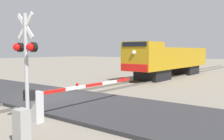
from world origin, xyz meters
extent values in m
plane|color=gray|center=(0.00, 0.00, 0.00)|extent=(160.00, 160.00, 0.00)
cube|color=#59544C|center=(-0.72, 0.00, 0.07)|extent=(0.08, 80.00, 0.15)
cube|color=#59544C|center=(0.72, 0.00, 0.07)|extent=(0.08, 80.00, 0.15)
cube|color=#2D2D30|center=(0.00, 0.00, 0.08)|extent=(36.00, 5.53, 0.16)
cube|color=black|center=(0.00, 12.09, 0.53)|extent=(2.43, 3.20, 1.05)
cube|color=black|center=(0.00, 20.26, 0.53)|extent=(2.43, 3.20, 1.05)
cube|color=#B28414|center=(0.00, 16.17, 2.12)|extent=(2.86, 14.85, 2.14)
cube|color=#B28414|center=(0.00, 10.22, 3.43)|extent=(2.81, 2.94, 0.48)
cube|color=black|center=(0.00, 8.72, 3.43)|extent=(2.43, 0.06, 0.38)
cube|color=red|center=(0.00, 8.71, 1.40)|extent=(2.72, 0.08, 0.64)
sphere|color=#F2EACC|center=(0.00, 8.70, 2.71)|extent=(0.36, 0.36, 0.36)
cylinder|color=#ADADB2|center=(3.76, -4.21, 2.10)|extent=(0.14, 0.14, 4.19)
cube|color=white|center=(3.76, -4.21, 3.74)|extent=(0.95, 0.04, 0.95)
cube|color=white|center=(3.76, -4.21, 3.74)|extent=(0.95, 0.04, 0.95)
cube|color=black|center=(3.76, -4.21, 2.99)|extent=(1.04, 0.08, 0.08)
sphere|color=red|center=(3.34, -4.31, 2.99)|extent=(0.28, 0.28, 0.28)
sphere|color=red|center=(4.18, -4.31, 2.99)|extent=(0.28, 0.28, 0.28)
cylinder|color=black|center=(3.34, -4.19, 2.99)|extent=(0.34, 0.14, 0.34)
cylinder|color=black|center=(4.18, -4.19, 2.99)|extent=(0.34, 0.14, 0.34)
cube|color=silver|center=(3.31, -3.48, 0.63)|extent=(0.36, 0.36, 1.26)
cube|color=black|center=(3.31, -3.83, 1.16)|extent=(0.28, 0.36, 0.40)
cube|color=red|center=(3.31, -2.65, 1.16)|extent=(0.10, 1.26, 0.14)
cube|color=white|center=(3.31, -1.39, 1.16)|extent=(0.10, 1.26, 0.14)
cube|color=red|center=(3.31, -0.13, 1.16)|extent=(0.10, 1.26, 0.14)
cube|color=white|center=(3.31, 1.13, 1.16)|extent=(0.10, 1.26, 0.14)
cube|color=red|center=(3.31, 2.39, 1.16)|extent=(0.10, 1.26, 0.14)
sphere|color=red|center=(3.31, -1.27, 1.30)|extent=(0.14, 0.14, 0.14)
sphere|color=red|center=(3.31, 2.32, 1.30)|extent=(0.14, 0.14, 0.14)
cube|color=#999993|center=(4.90, -5.18, 0.55)|extent=(0.47, 0.36, 1.10)
camera|label=1|loc=(11.67, -9.36, 2.87)|focal=39.96mm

